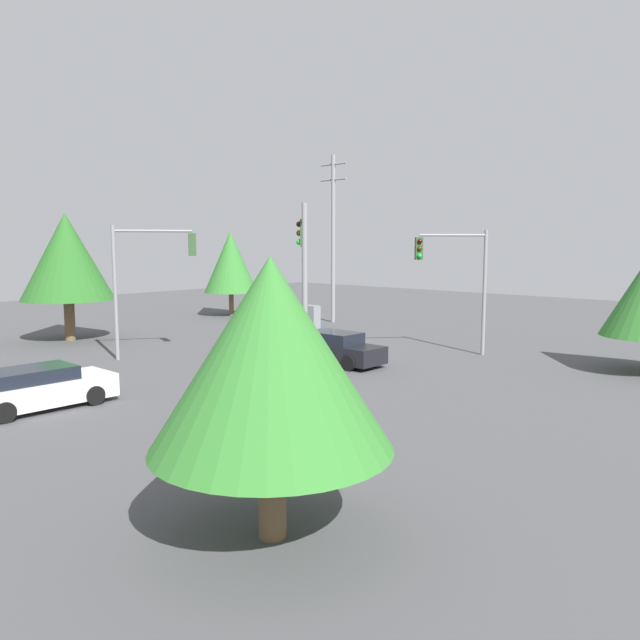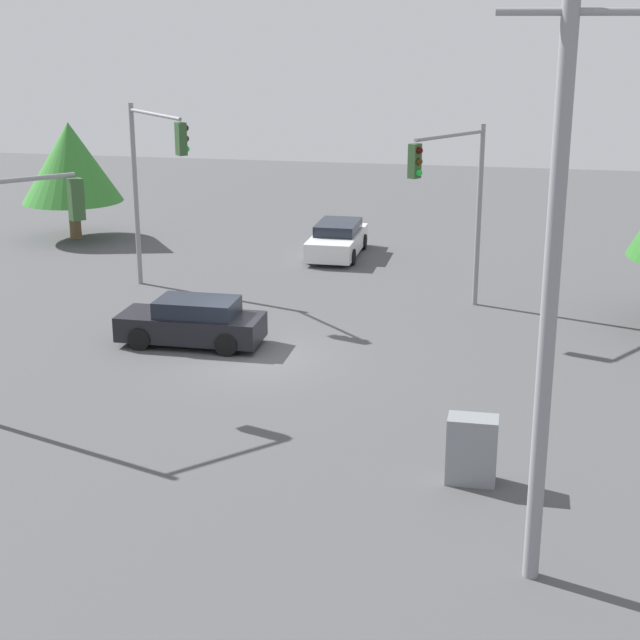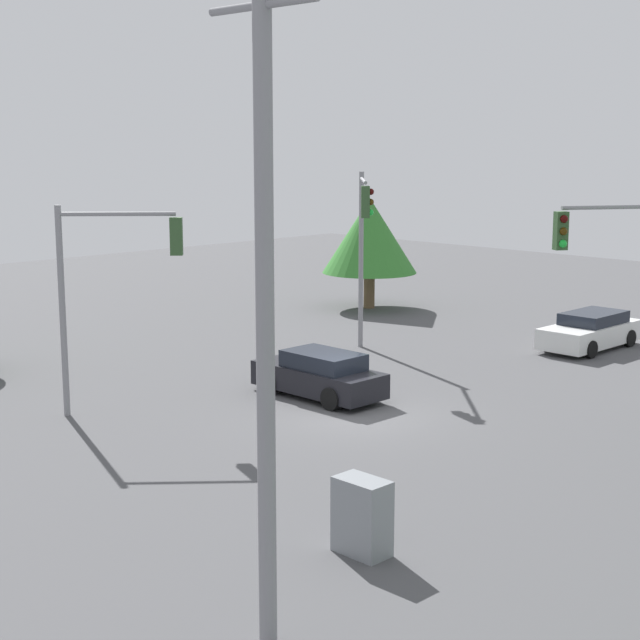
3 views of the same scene
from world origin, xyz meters
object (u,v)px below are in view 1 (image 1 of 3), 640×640
(traffic_signal_cross, at_px, (147,268))
(electrical_cabinet, at_px, (311,317))
(traffic_signal_aux, at_px, (458,270))
(sedan_white, at_px, (38,389))
(sedan_dark, at_px, (337,349))
(traffic_signal_main, at_px, (304,267))

(traffic_signal_cross, bearing_deg, electrical_cabinet, 39.04)
(traffic_signal_aux, bearing_deg, sedan_white, 26.99)
(sedan_dark, height_order, traffic_signal_aux, traffic_signal_aux)
(sedan_dark, height_order, electrical_cabinet, electrical_cabinet)
(traffic_signal_cross, relative_size, electrical_cabinet, 4.18)
(sedan_white, xyz_separation_m, traffic_signal_main, (-5.21, -7.03, 3.86))
(sedan_dark, bearing_deg, electrical_cabinet, -130.90)
(sedan_dark, relative_size, sedan_white, 0.93)
(sedan_dark, relative_size, traffic_signal_cross, 0.70)
(traffic_signal_main, relative_size, electrical_cabinet, 4.49)
(electrical_cabinet, bearing_deg, traffic_signal_cross, 96.40)
(traffic_signal_main, distance_m, traffic_signal_cross, 10.44)
(sedan_white, xyz_separation_m, traffic_signal_cross, (5.22, -7.42, 3.54))
(traffic_signal_cross, distance_m, traffic_signal_aux, 14.50)
(sedan_dark, xyz_separation_m, sedan_white, (2.14, 12.28, -0.02))
(traffic_signal_cross, bearing_deg, traffic_signal_main, -59.52)
(sedan_white, distance_m, traffic_signal_aux, 18.77)
(electrical_cabinet, bearing_deg, sedan_white, 108.42)
(sedan_white, height_order, traffic_signal_aux, traffic_signal_aux)
(sedan_dark, xyz_separation_m, traffic_signal_cross, (7.36, 4.86, 3.52))
(sedan_dark, relative_size, traffic_signal_aux, 0.72)
(sedan_white, bearing_deg, traffic_signal_main, 53.45)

